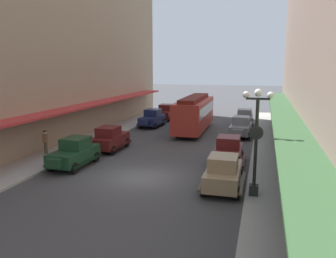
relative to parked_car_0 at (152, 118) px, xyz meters
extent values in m
plane|color=#424244|center=(4.65, -16.36, -0.94)|extent=(200.00, 200.00, 0.00)
cube|color=#A8A59E|center=(-2.85, -16.36, -0.87)|extent=(3.00, 60.00, 0.15)
cube|color=#A8A59E|center=(12.15, -16.36, -0.87)|extent=(3.00, 60.00, 0.15)
cube|color=#BF3333|center=(-3.45, -16.36, 2.06)|extent=(1.80, 54.00, 0.16)
cube|color=#335933|center=(12.75, -16.36, 2.06)|extent=(1.80, 54.00, 0.16)
cube|color=#19234C|center=(0.00, -0.03, -0.20)|extent=(1.87, 3.97, 0.80)
cube|color=#19234C|center=(0.01, 0.22, 0.55)|extent=(1.51, 1.76, 0.70)
cube|color=#8C9EA8|center=(0.01, 0.22, 0.55)|extent=(1.44, 1.72, 0.42)
cube|color=#19234C|center=(-0.09, -2.16, -0.15)|extent=(0.95, 0.40, 0.52)
cube|color=black|center=(0.95, -0.08, -0.52)|extent=(0.39, 3.52, 0.12)
cube|color=black|center=(-0.95, 0.01, -0.52)|extent=(0.39, 3.52, 0.12)
cylinder|color=black|center=(0.75, -1.43, -0.60)|extent=(0.25, 0.69, 0.68)
cylinder|color=black|center=(-0.87, -1.36, -0.60)|extent=(0.25, 0.69, 0.68)
cylinder|color=black|center=(0.86, 1.29, -0.60)|extent=(0.25, 0.69, 0.68)
cylinder|color=black|center=(-0.75, 1.37, -0.60)|extent=(0.25, 0.69, 0.68)
cube|color=slate|center=(9.41, -2.88, -0.20)|extent=(1.86, 3.97, 0.80)
cube|color=slate|center=(9.42, -2.63, 0.55)|extent=(1.51, 1.76, 0.70)
cube|color=#8C9EA8|center=(9.42, -2.63, 0.55)|extent=(1.44, 1.72, 0.42)
cube|color=slate|center=(9.32, -5.01, -0.15)|extent=(0.95, 0.40, 0.52)
cube|color=#393A3D|center=(10.36, -2.92, -0.52)|extent=(0.39, 3.52, 0.12)
cube|color=#393A3D|center=(8.47, -2.84, -0.52)|extent=(0.39, 3.52, 0.12)
cylinder|color=black|center=(10.16, -4.28, -0.60)|extent=(0.25, 0.69, 0.68)
cylinder|color=black|center=(8.55, -4.21, -0.60)|extent=(0.25, 0.69, 0.68)
cylinder|color=black|center=(10.28, -1.55, -0.60)|extent=(0.25, 0.69, 0.68)
cylinder|color=black|center=(8.66, -1.48, -0.60)|extent=(0.25, 0.69, 0.68)
cube|color=#591919|center=(0.09, 4.87, -0.20)|extent=(1.77, 3.93, 0.80)
cube|color=#591919|center=(0.09, 5.12, 0.55)|extent=(1.47, 1.72, 0.70)
cube|color=#8C9EA8|center=(0.09, 5.12, 0.55)|extent=(1.40, 1.69, 0.42)
cube|color=#591919|center=(0.13, 2.74, -0.15)|extent=(0.94, 0.38, 0.52)
cube|color=black|center=(1.04, 4.89, -0.52)|extent=(0.30, 3.51, 0.12)
cube|color=black|center=(-0.86, 4.86, -0.52)|extent=(0.30, 3.51, 0.12)
cylinder|color=black|center=(0.92, 3.52, -0.60)|extent=(0.23, 0.68, 0.68)
cylinder|color=black|center=(-0.69, 3.49, -0.60)|extent=(0.23, 0.68, 0.68)
cylinder|color=black|center=(0.87, 6.25, -0.60)|extent=(0.23, 0.68, 0.68)
cylinder|color=black|center=(-0.74, 6.22, -0.60)|extent=(0.23, 0.68, 0.68)
cube|color=#193D23|center=(-0.19, -15.33, -0.20)|extent=(1.74, 3.92, 0.80)
cube|color=#193D23|center=(-0.19, -15.08, 0.55)|extent=(1.46, 1.71, 0.70)
cube|color=#8C9EA8|center=(-0.19, -15.08, 0.55)|extent=(1.38, 1.68, 0.42)
cube|color=#193D23|center=(-0.21, -17.46, -0.15)|extent=(0.94, 0.37, 0.52)
cube|color=black|center=(0.76, -15.34, -0.52)|extent=(0.28, 3.51, 0.12)
cube|color=black|center=(-1.14, -15.32, -0.52)|extent=(0.28, 3.51, 0.12)
cylinder|color=black|center=(0.60, -16.70, -0.60)|extent=(0.23, 0.68, 0.68)
cylinder|color=black|center=(-1.01, -16.69, -0.60)|extent=(0.23, 0.68, 0.68)
cylinder|color=black|center=(0.63, -13.97, -0.60)|extent=(0.23, 0.68, 0.68)
cylinder|color=black|center=(-0.98, -13.96, -0.60)|extent=(0.23, 0.68, 0.68)
cube|color=#591919|center=(9.25, -12.33, -0.20)|extent=(1.77, 3.93, 0.80)
cube|color=#591919|center=(9.24, -12.08, 0.55)|extent=(1.47, 1.73, 0.70)
cube|color=#8C9EA8|center=(9.24, -12.08, 0.55)|extent=(1.40, 1.69, 0.42)
cube|color=#591919|center=(9.28, -14.46, -0.15)|extent=(0.94, 0.38, 0.52)
cube|color=black|center=(10.19, -12.31, -0.52)|extent=(0.30, 3.51, 0.12)
cube|color=black|center=(8.30, -12.34, -0.52)|extent=(0.30, 3.51, 0.12)
cylinder|color=black|center=(10.08, -13.68, -0.60)|extent=(0.23, 0.68, 0.68)
cylinder|color=black|center=(8.46, -13.71, -0.60)|extent=(0.23, 0.68, 0.68)
cylinder|color=black|center=(10.03, -10.95, -0.60)|extent=(0.23, 0.68, 0.68)
cylinder|color=black|center=(8.41, -10.98, -0.60)|extent=(0.23, 0.68, 0.68)
cube|color=slate|center=(9.44, 3.03, -0.20)|extent=(1.78, 3.94, 0.80)
cube|color=slate|center=(9.44, 2.78, 0.55)|extent=(1.48, 1.73, 0.70)
cube|color=#8C9EA8|center=(9.44, 2.78, 0.55)|extent=(1.40, 1.69, 0.42)
cube|color=slate|center=(9.39, 5.16, -0.15)|extent=(0.94, 0.38, 0.52)
cube|color=#393A3D|center=(8.49, 3.01, -0.52)|extent=(0.32, 3.51, 0.12)
cube|color=#393A3D|center=(10.39, 3.05, -0.52)|extent=(0.32, 3.51, 0.12)
cylinder|color=black|center=(8.60, 4.38, -0.60)|extent=(0.23, 0.68, 0.68)
cylinder|color=black|center=(10.22, 4.41, -0.60)|extent=(0.23, 0.68, 0.68)
cylinder|color=black|center=(8.66, 1.65, -0.60)|extent=(0.23, 0.68, 0.68)
cylinder|color=black|center=(10.27, 1.68, -0.60)|extent=(0.23, 0.68, 0.68)
cube|color=#997F5B|center=(9.47, -16.85, -0.20)|extent=(1.74, 3.92, 0.80)
cube|color=#997F5B|center=(9.47, -17.10, 0.55)|extent=(1.46, 1.72, 0.70)
cube|color=#8C9EA8|center=(9.47, -17.10, 0.55)|extent=(1.39, 1.68, 0.42)
cube|color=#997F5B|center=(9.44, -14.72, -0.15)|extent=(0.94, 0.37, 0.52)
cube|color=#4C3F2D|center=(8.52, -16.86, -0.52)|extent=(0.28, 3.51, 0.12)
cube|color=#4C3F2D|center=(10.42, -16.84, -0.52)|extent=(0.28, 3.51, 0.12)
cylinder|color=black|center=(8.64, -15.49, -0.60)|extent=(0.23, 0.68, 0.68)
cylinder|color=black|center=(10.26, -15.47, -0.60)|extent=(0.23, 0.68, 0.68)
cylinder|color=black|center=(8.67, -18.22, -0.60)|extent=(0.23, 0.68, 0.68)
cylinder|color=black|center=(10.29, -18.20, -0.60)|extent=(0.23, 0.68, 0.68)
cube|color=#591919|center=(0.14, -10.68, -0.20)|extent=(1.74, 3.92, 0.80)
cube|color=#591919|center=(0.14, -10.93, 0.55)|extent=(1.46, 1.71, 0.70)
cube|color=#8C9EA8|center=(0.14, -10.93, 0.55)|extent=(1.38, 1.68, 0.42)
cube|color=#591919|center=(0.12, -8.55, -0.15)|extent=(0.94, 0.37, 0.52)
cube|color=black|center=(-0.81, -10.69, -0.52)|extent=(0.28, 3.51, 0.12)
cube|color=black|center=(1.09, -10.67, -0.52)|extent=(0.28, 3.51, 0.12)
cylinder|color=black|center=(-0.68, -9.33, -0.60)|extent=(0.23, 0.68, 0.68)
cylinder|color=black|center=(0.93, -9.31, -0.60)|extent=(0.23, 0.68, 0.68)
cylinder|color=black|center=(-0.66, -12.06, -0.60)|extent=(0.23, 0.68, 0.68)
cylinder|color=black|center=(0.96, -12.04, -0.60)|extent=(0.23, 0.68, 0.68)
cube|color=#A52D23|center=(4.84, -1.54, 0.81)|extent=(2.68, 9.65, 2.70)
cube|color=#5B1913|center=(4.84, -1.54, 2.34)|extent=(1.66, 8.67, 0.36)
cube|color=#8C9EA8|center=(4.84, -1.54, 1.28)|extent=(2.69, 8.88, 0.95)
cube|color=black|center=(4.89, -4.42, -0.74)|extent=(2.02, 1.24, 0.40)
cube|color=black|center=(4.78, 1.34, -0.74)|extent=(2.02, 1.24, 0.40)
cube|color=black|center=(11.05, -17.71, -0.54)|extent=(0.44, 0.44, 0.50)
cylinder|color=black|center=(11.05, -17.71, 1.81)|extent=(0.16, 0.16, 4.20)
cube|color=black|center=(11.05, -17.71, 3.91)|extent=(1.10, 0.10, 0.10)
sphere|color=white|center=(10.50, -17.71, 4.09)|extent=(0.32, 0.32, 0.32)
sphere|color=white|center=(11.60, -17.71, 4.09)|extent=(0.32, 0.32, 0.32)
sphere|color=white|center=(11.05, -17.71, 4.19)|extent=(0.36, 0.36, 0.36)
cylinder|color=black|center=(11.05, -17.71, 2.31)|extent=(0.64, 0.18, 0.64)
cylinder|color=silver|center=(11.05, -17.61, 2.31)|extent=(0.56, 0.02, 0.56)
cylinder|color=#B21E19|center=(-1.70, -10.26, -0.44)|extent=(0.24, 0.24, 0.70)
sphere|color=#B21E19|center=(-1.70, -10.26, -0.07)|extent=(0.20, 0.20, 0.20)
cylinder|color=slate|center=(12.86, -15.54, -0.37)|extent=(0.24, 0.24, 0.85)
cube|color=#26262D|center=(12.86, -15.54, 0.34)|extent=(0.36, 0.22, 0.56)
sphere|color=#9E7051|center=(12.86, -15.54, 0.74)|extent=(0.22, 0.22, 0.22)
cylinder|color=black|center=(12.86, -15.54, 0.86)|extent=(0.28, 0.28, 0.04)
cylinder|color=#4C4238|center=(-3.55, -13.53, -0.37)|extent=(0.24, 0.24, 0.85)
cube|color=#8C6647|center=(-3.55, -13.53, 0.34)|extent=(0.36, 0.22, 0.56)
sphere|color=beige|center=(-3.55, -13.53, 0.74)|extent=(0.22, 0.22, 0.22)
cylinder|color=black|center=(-3.55, -13.53, 0.86)|extent=(0.28, 0.28, 0.04)
cylinder|color=#2D2D33|center=(12.97, -11.32, -0.37)|extent=(0.24, 0.24, 0.85)
cube|color=#8C6647|center=(12.97, -11.32, 0.34)|extent=(0.36, 0.22, 0.56)
sphere|color=#9E7051|center=(12.97, -11.32, 0.74)|extent=(0.22, 0.22, 0.22)
cylinder|color=black|center=(12.97, -11.32, 0.86)|extent=(0.28, 0.28, 0.04)
cylinder|color=#4C4238|center=(12.98, -0.94, -0.37)|extent=(0.24, 0.24, 0.85)
cube|color=#26262D|center=(12.98, -0.94, 0.34)|extent=(0.36, 0.22, 0.56)
sphere|color=brown|center=(12.98, -0.94, 0.74)|extent=(0.22, 0.22, 0.22)
camera|label=1|loc=(11.30, -34.09, 5.39)|focal=36.56mm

